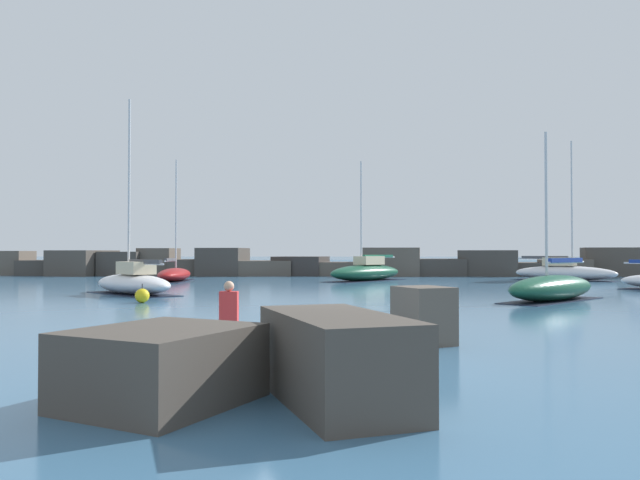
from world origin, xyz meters
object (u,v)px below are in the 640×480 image
at_px(sailboat_moored_1, 366,272).
at_px(mooring_buoy_orange_near, 142,296).
at_px(person_on_rocks, 229,316).
at_px(sailboat_moored_0, 133,282).
at_px(sailboat_moored_2, 564,272).
at_px(sailboat_moored_3, 552,287).
at_px(sailboat_moored_4, 174,274).

relative_size(sailboat_moored_1, mooring_buoy_orange_near, 11.12).
distance_m(mooring_buoy_orange_near, person_on_rocks, 15.14).
bearing_deg(person_on_rocks, sailboat_moored_0, 113.20).
distance_m(sailboat_moored_0, person_on_rocks, 20.95).
relative_size(sailboat_moored_2, mooring_buoy_orange_near, 13.16).
xyz_separation_m(sailboat_moored_0, sailboat_moored_3, (19.96, -3.80, -0.04)).
relative_size(sailboat_moored_0, sailboat_moored_1, 1.13).
height_order(sailboat_moored_1, person_on_rocks, sailboat_moored_1).
relative_size(sailboat_moored_2, person_on_rocks, 6.76).
bearing_deg(sailboat_moored_4, sailboat_moored_2, 4.03).
xyz_separation_m(sailboat_moored_1, sailboat_moored_3, (7.29, -19.27, -0.11)).
bearing_deg(sailboat_moored_1, sailboat_moored_4, -175.43).
bearing_deg(person_on_rocks, sailboat_moored_3, 52.85).
bearing_deg(person_on_rocks, mooring_buoy_orange_near, 113.74).
relative_size(sailboat_moored_0, sailboat_moored_3, 1.36).
xyz_separation_m(sailboat_moored_0, person_on_rocks, (8.25, -19.25, 0.24)).
bearing_deg(mooring_buoy_orange_near, sailboat_moored_4, 100.87).
bearing_deg(sailboat_moored_4, sailboat_moored_1, 4.57).
height_order(sailboat_moored_2, mooring_buoy_orange_near, sailboat_moored_2).
bearing_deg(sailboat_moored_2, sailboat_moored_1, -176.49).
relative_size(sailboat_moored_0, person_on_rocks, 6.44).
bearing_deg(sailboat_moored_1, sailboat_moored_3, -69.28).
bearing_deg(sailboat_moored_4, sailboat_moored_0, -83.51).
distance_m(sailboat_moored_1, sailboat_moored_4, 14.34).
bearing_deg(sailboat_moored_4, person_on_rocks, -73.60).
bearing_deg(sailboat_moored_0, sailboat_moored_2, 30.54).
bearing_deg(sailboat_moored_0, sailboat_moored_3, -10.79).
xyz_separation_m(sailboat_moored_3, sailboat_moored_4, (-21.59, 18.13, -0.06)).
distance_m(sailboat_moored_1, sailboat_moored_3, 20.60).
bearing_deg(person_on_rocks, sailboat_moored_4, 106.40).
relative_size(sailboat_moored_4, mooring_buoy_orange_near, 11.30).
bearing_deg(sailboat_moored_1, sailboat_moored_2, 3.51).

